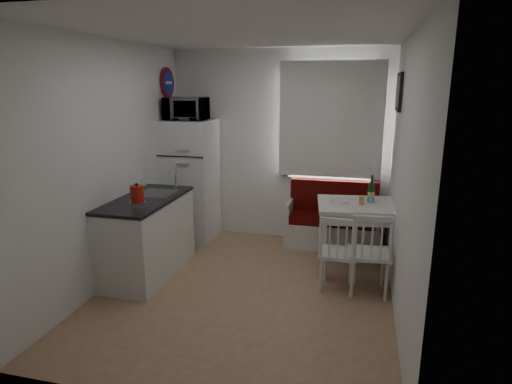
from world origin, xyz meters
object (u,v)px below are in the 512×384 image
(bench, at_px, (332,226))
(kettle, at_px, (137,194))
(kitchen_counter, at_px, (148,236))
(fridge, at_px, (190,180))
(chair_right, at_px, (370,246))
(wine_bottle, at_px, (372,189))
(chair_left, at_px, (339,246))
(dining_table, at_px, (365,211))
(microwave, at_px, (186,109))

(bench, bearing_deg, kettle, -140.20)
(kitchen_counter, xyz_separation_m, kettle, (0.05, -0.26, 0.56))
(bench, bearing_deg, fridge, -176.85)
(bench, bearing_deg, chair_right, -70.78)
(kettle, relative_size, wine_bottle, 0.71)
(chair_left, distance_m, chair_right, 0.31)
(dining_table, xyz_separation_m, wine_bottle, (0.06, 0.10, 0.25))
(fridge, distance_m, wine_bottle, 2.48)
(kettle, distance_m, wine_bottle, 2.62)
(chair_left, bearing_deg, kettle, -167.76)
(bench, xyz_separation_m, fridge, (-1.97, -0.11, 0.54))
(dining_table, xyz_separation_m, microwave, (-2.37, 0.50, 1.10))
(bench, relative_size, dining_table, 1.06)
(dining_table, xyz_separation_m, chair_left, (-0.25, -0.66, -0.20))
(fridge, bearing_deg, kitchen_counter, -90.90)
(microwave, bearing_deg, wine_bottle, -9.40)
(chair_right, xyz_separation_m, kettle, (-2.40, -0.29, 0.46))
(fridge, relative_size, wine_bottle, 5.28)
(bench, relative_size, chair_left, 2.74)
(microwave, height_order, kettle, microwave)
(microwave, bearing_deg, dining_table, -11.94)
(bench, xyz_separation_m, microwave, (-1.97, -0.16, 1.52))
(wine_bottle, bearing_deg, chair_left, -112.01)
(chair_left, distance_m, kettle, 2.17)
(chair_right, xyz_separation_m, fridge, (-2.43, 1.21, 0.28))
(dining_table, height_order, wine_bottle, wine_bottle)
(chair_right, distance_m, kettle, 2.46)
(fridge, bearing_deg, bench, 3.15)
(wine_bottle, bearing_deg, dining_table, -119.06)
(dining_table, relative_size, wine_bottle, 3.67)
(chair_right, bearing_deg, chair_left, 174.64)
(bench, distance_m, kettle, 2.62)
(dining_table, relative_size, chair_left, 2.59)
(chair_right, bearing_deg, bench, 104.95)
(fridge, bearing_deg, chair_right, -26.55)
(chair_right, bearing_deg, dining_table, 90.53)
(dining_table, distance_m, chair_left, 0.73)
(kitchen_counter, relative_size, dining_table, 1.14)
(kitchen_counter, height_order, chair_left, kitchen_counter)
(chair_left, height_order, kettle, kettle)
(chair_left, xyz_separation_m, fridge, (-2.12, 1.21, 0.32))
(dining_table, bearing_deg, chair_left, -118.03)
(bench, bearing_deg, chair_left, -83.27)
(fridge, bearing_deg, dining_table, -13.09)
(bench, distance_m, chair_right, 1.42)
(fridge, xyz_separation_m, kettle, (0.03, -1.51, 0.18))
(bench, xyz_separation_m, wine_bottle, (0.46, -0.56, 0.67))
(chair_right, height_order, kettle, kettle)
(dining_table, bearing_deg, kettle, -165.01)
(kitchen_counter, relative_size, bench, 1.07)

